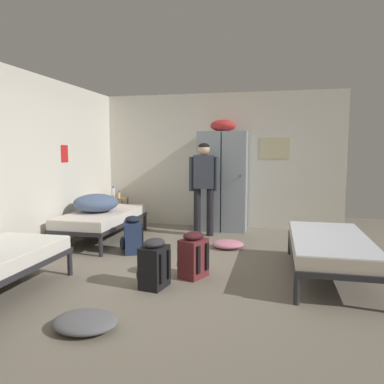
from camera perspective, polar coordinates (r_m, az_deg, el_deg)
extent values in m
plane|color=gray|center=(4.95, -0.69, -11.33)|extent=(8.50, 8.50, 0.00)
cube|color=silver|center=(7.36, 4.17, 4.74)|extent=(4.69, 0.06, 2.60)
cube|color=silver|center=(5.72, -23.95, 3.76)|extent=(0.06, 5.31, 2.60)
cube|color=beige|center=(7.24, 12.50, 6.57)|extent=(0.55, 0.01, 0.40)
cube|color=red|center=(6.47, -18.84, 5.54)|extent=(0.01, 0.20, 0.28)
cube|color=#8C99A3|center=(7.09, 2.86, 1.66)|extent=(0.44, 0.52, 1.85)
cylinder|color=black|center=(6.79, 3.48, 2.51)|extent=(0.02, 0.03, 0.02)
cube|color=#8C99A3|center=(7.03, 6.56, 1.58)|extent=(0.44, 0.52, 1.85)
cylinder|color=black|center=(6.73, 7.34, 2.43)|extent=(0.02, 0.03, 0.02)
ellipsoid|color=red|center=(7.05, 4.78, 10.04)|extent=(0.48, 0.36, 0.22)
cylinder|color=brown|center=(7.57, -12.98, -3.16)|extent=(0.03, 0.03, 0.55)
cylinder|color=brown|center=(7.42, -10.54, -3.29)|extent=(0.03, 0.03, 0.55)
cylinder|color=brown|center=(7.81, -12.12, -2.85)|extent=(0.03, 0.03, 0.55)
cylinder|color=brown|center=(7.67, -9.75, -2.96)|extent=(0.03, 0.03, 0.55)
cube|color=brown|center=(7.63, -11.34, -3.67)|extent=(0.38, 0.30, 0.02)
cube|color=brown|center=(7.57, -11.40, -0.94)|extent=(0.38, 0.30, 0.02)
cylinder|color=#28282D|center=(5.31, -26.02, -9.20)|extent=(0.06, 0.06, 0.28)
cylinder|color=#28282D|center=(4.84, -18.10, -10.34)|extent=(0.06, 0.06, 0.28)
cylinder|color=#28282D|center=(5.77, 23.14, -7.84)|extent=(0.06, 0.06, 0.28)
cylinder|color=#28282D|center=(5.68, 14.70, -7.76)|extent=(0.06, 0.06, 0.28)
cylinder|color=#28282D|center=(3.92, 15.62, -14.26)|extent=(0.06, 0.06, 0.28)
cube|color=#28282D|center=(4.78, 20.22, -8.51)|extent=(0.90, 1.90, 0.06)
cube|color=beige|center=(4.76, 20.27, -7.34)|extent=(0.87, 1.84, 0.14)
cube|color=silver|center=(4.74, 20.30, -6.46)|extent=(0.86, 1.82, 0.01)
cylinder|color=#28282D|center=(5.94, -21.07, -7.35)|extent=(0.06, 0.06, 0.28)
cylinder|color=#28282D|center=(5.53, -13.73, -8.12)|extent=(0.06, 0.06, 0.28)
cylinder|color=#28282D|center=(7.50, -13.24, -4.29)|extent=(0.06, 0.06, 0.28)
cylinder|color=#28282D|center=(7.18, -7.17, -4.65)|extent=(0.06, 0.06, 0.28)
cube|color=#28282D|center=(6.48, -13.48, -4.45)|extent=(0.90, 1.90, 0.06)
cube|color=silver|center=(6.46, -13.51, -3.57)|extent=(0.87, 1.84, 0.14)
cube|color=silver|center=(6.45, -13.52, -2.92)|extent=(0.86, 1.82, 0.01)
ellipsoid|color=slate|center=(6.40, -14.42, -1.62)|extent=(0.74, 0.72, 0.30)
cylinder|color=black|center=(6.61, 2.76, -3.06)|extent=(0.12, 0.12, 0.85)
cylinder|color=black|center=(6.62, 0.80, -3.05)|extent=(0.12, 0.12, 0.85)
cube|color=#333842|center=(6.54, 1.80, 3.11)|extent=(0.38, 0.26, 0.58)
cylinder|color=#333842|center=(6.53, 3.70, 2.74)|extent=(0.08, 0.08, 0.60)
cylinder|color=#333842|center=(6.55, -0.10, 2.76)|extent=(0.08, 0.08, 0.60)
sphere|color=#DBAD89|center=(6.53, 1.81, 6.51)|extent=(0.21, 0.21, 0.21)
ellipsoid|color=black|center=(6.53, 1.81, 6.96)|extent=(0.20, 0.20, 0.11)
cylinder|color=white|center=(7.61, -11.91, -0.12)|extent=(0.07, 0.07, 0.19)
cylinder|color=#2666B2|center=(7.60, -11.92, 0.72)|extent=(0.04, 0.04, 0.03)
cylinder|color=beige|center=(7.50, -11.05, -0.48)|extent=(0.05, 0.05, 0.11)
cylinder|color=black|center=(7.49, -11.06, 0.04)|extent=(0.03, 0.03, 0.02)
cube|color=black|center=(4.21, -5.75, -11.28)|extent=(0.30, 0.36, 0.46)
ellipsoid|color=#2D2D33|center=(4.31, -7.52, -12.05)|extent=(0.12, 0.25, 0.20)
ellipsoid|color=#2D2D33|center=(4.14, -5.79, -7.72)|extent=(0.27, 0.32, 0.10)
cube|color=black|center=(4.22, -3.53, -10.91)|extent=(0.03, 0.05, 0.32)
cube|color=black|center=(4.07, -4.67, -11.57)|extent=(0.03, 0.05, 0.32)
cube|color=navy|center=(5.61, -9.00, -6.85)|extent=(0.35, 0.39, 0.46)
ellipsoid|color=black|center=(5.62, -10.53, -7.72)|extent=(0.17, 0.25, 0.20)
ellipsoid|color=black|center=(5.55, -9.05, -4.14)|extent=(0.32, 0.35, 0.10)
cube|color=black|center=(5.70, -7.70, -6.39)|extent=(0.04, 0.06, 0.32)
cube|color=black|center=(5.53, -7.54, -6.78)|extent=(0.04, 0.06, 0.32)
cube|color=maroon|center=(4.51, 0.23, -10.04)|extent=(0.35, 0.39, 0.46)
ellipsoid|color=#42191E|center=(4.62, -1.31, -10.71)|extent=(0.17, 0.25, 0.20)
ellipsoid|color=#42191E|center=(4.44, 0.23, -6.70)|extent=(0.31, 0.35, 0.10)
cube|color=black|center=(4.50, 2.31, -9.78)|extent=(0.04, 0.06, 0.32)
cube|color=black|center=(4.36, 1.00, -10.31)|extent=(0.04, 0.06, 0.32)
ellipsoid|color=slate|center=(3.46, -15.96, -18.47)|extent=(0.56, 0.46, 0.13)
ellipsoid|color=pink|center=(5.87, 5.52, -7.92)|extent=(0.48, 0.42, 0.12)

